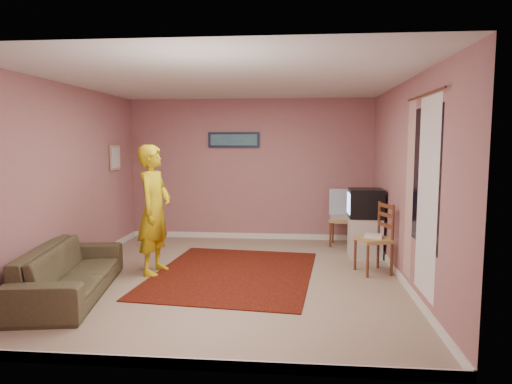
# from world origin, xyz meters

# --- Properties ---
(ground) EXTENTS (5.00, 5.00, 0.00)m
(ground) POSITION_xyz_m (0.00, 0.00, 0.00)
(ground) COLOR gray
(ground) RESTS_ON ground
(wall_back) EXTENTS (4.50, 0.02, 2.60)m
(wall_back) POSITION_xyz_m (0.00, 2.50, 1.30)
(wall_back) COLOR #A66D6D
(wall_back) RESTS_ON ground
(wall_front) EXTENTS (4.50, 0.02, 2.60)m
(wall_front) POSITION_xyz_m (0.00, -2.50, 1.30)
(wall_front) COLOR #A66D6D
(wall_front) RESTS_ON ground
(wall_left) EXTENTS (0.02, 5.00, 2.60)m
(wall_left) POSITION_xyz_m (-2.25, 0.00, 1.30)
(wall_left) COLOR #A66D6D
(wall_left) RESTS_ON ground
(wall_right) EXTENTS (0.02, 5.00, 2.60)m
(wall_right) POSITION_xyz_m (2.25, 0.00, 1.30)
(wall_right) COLOR #A66D6D
(wall_right) RESTS_ON ground
(ceiling) EXTENTS (4.50, 5.00, 0.02)m
(ceiling) POSITION_xyz_m (0.00, 0.00, 2.60)
(ceiling) COLOR silver
(ceiling) RESTS_ON wall_back
(baseboard_back) EXTENTS (4.50, 0.02, 0.10)m
(baseboard_back) POSITION_xyz_m (0.00, 2.49, 0.05)
(baseboard_back) COLOR white
(baseboard_back) RESTS_ON ground
(baseboard_front) EXTENTS (4.50, 0.02, 0.10)m
(baseboard_front) POSITION_xyz_m (0.00, -2.49, 0.05)
(baseboard_front) COLOR white
(baseboard_front) RESTS_ON ground
(baseboard_left) EXTENTS (0.02, 5.00, 0.10)m
(baseboard_left) POSITION_xyz_m (-2.24, 0.00, 0.05)
(baseboard_left) COLOR white
(baseboard_left) RESTS_ON ground
(baseboard_right) EXTENTS (0.02, 5.00, 0.10)m
(baseboard_right) POSITION_xyz_m (2.24, 0.00, 0.05)
(baseboard_right) COLOR white
(baseboard_right) RESTS_ON ground
(window) EXTENTS (0.01, 1.10, 1.50)m
(window) POSITION_xyz_m (2.24, -0.90, 1.45)
(window) COLOR black
(window) RESTS_ON wall_right
(curtain_sheer) EXTENTS (0.01, 0.75, 2.10)m
(curtain_sheer) POSITION_xyz_m (2.23, -1.05, 1.25)
(curtain_sheer) COLOR white
(curtain_sheer) RESTS_ON wall_right
(curtain_floral) EXTENTS (0.01, 0.35, 2.10)m
(curtain_floral) POSITION_xyz_m (2.21, -0.35, 1.25)
(curtain_floral) COLOR beige
(curtain_floral) RESTS_ON wall_right
(curtain_rod) EXTENTS (0.02, 1.40, 0.02)m
(curtain_rod) POSITION_xyz_m (2.20, -0.90, 2.32)
(curtain_rod) COLOR brown
(curtain_rod) RESTS_ON wall_right
(picture_back) EXTENTS (0.95, 0.04, 0.28)m
(picture_back) POSITION_xyz_m (-0.30, 2.47, 1.85)
(picture_back) COLOR #131B36
(picture_back) RESTS_ON wall_back
(picture_left) EXTENTS (0.04, 0.38, 0.42)m
(picture_left) POSITION_xyz_m (-2.22, 1.60, 1.55)
(picture_left) COLOR tan
(picture_left) RESTS_ON wall_left
(area_rug) EXTENTS (2.36, 2.84, 0.01)m
(area_rug) POSITION_xyz_m (0.00, 0.18, 0.01)
(area_rug) COLOR black
(area_rug) RESTS_ON ground
(tv_cabinet) EXTENTS (0.50, 0.45, 0.63)m
(tv_cabinet) POSITION_xyz_m (1.95, 1.29, 0.32)
(tv_cabinet) COLOR silver
(tv_cabinet) RESTS_ON ground
(crt_tv) EXTENTS (0.54, 0.48, 0.45)m
(crt_tv) POSITION_xyz_m (1.94, 1.29, 0.86)
(crt_tv) COLOR black
(crt_tv) RESTS_ON tv_cabinet
(chair_a) EXTENTS (0.50, 0.48, 0.51)m
(chair_a) POSITION_xyz_m (1.67, 2.04, 0.57)
(chair_a) COLOR tan
(chair_a) RESTS_ON ground
(dvd_player) EXTENTS (0.44, 0.36, 0.07)m
(dvd_player) POSITION_xyz_m (1.67, 2.04, 0.51)
(dvd_player) COLOR silver
(dvd_player) RESTS_ON chair_a
(blue_throw) EXTENTS (0.44, 0.06, 0.46)m
(blue_throw) POSITION_xyz_m (1.67, 2.20, 0.76)
(blue_throw) COLOR #92C9F0
(blue_throw) RESTS_ON chair_a
(chair_b) EXTENTS (0.54, 0.55, 0.53)m
(chair_b) POSITION_xyz_m (1.94, 0.41, 0.60)
(chair_b) COLOR tan
(chair_b) RESTS_ON ground
(game_console) EXTENTS (0.27, 0.23, 0.05)m
(game_console) POSITION_xyz_m (1.94, 0.41, 0.52)
(game_console) COLOR white
(game_console) RESTS_ON chair_b
(sofa) EXTENTS (1.13, 2.14, 0.60)m
(sofa) POSITION_xyz_m (-1.80, -0.87, 0.30)
(sofa) COLOR #4C452E
(sofa) RESTS_ON ground
(person) EXTENTS (0.50, 0.70, 1.78)m
(person) POSITION_xyz_m (-1.08, 0.14, 0.89)
(person) COLOR gold
(person) RESTS_ON ground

